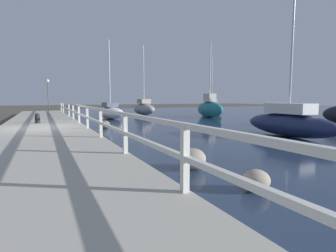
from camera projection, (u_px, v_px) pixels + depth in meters
The scene contains 15 objects.
ground_plane at pixel (43, 135), 12.23m from camera, with size 120.00×120.00×0.00m, color #4C473D.
dock_walkway at pixel (43, 131), 12.22m from camera, with size 3.79×36.00×0.35m.
railing at pixel (83, 112), 12.90m from camera, with size 0.10×32.50×0.99m.
boulder_water_edge at pixel (105, 124), 14.91m from camera, with size 0.58×0.52×0.43m.
boulder_mid_strip at pixel (192, 159), 6.20m from camera, with size 0.68×0.61×0.51m.
boulder_downstream at pixel (106, 124), 15.31m from camera, with size 0.45×0.40×0.33m.
boulder_near_dock at pixel (256, 180), 4.74m from camera, with size 0.53×0.48×0.40m.
boulder_upstream at pixel (191, 160), 6.40m from camera, with size 0.48×0.43×0.36m.
mooring_bollard at pixel (37, 118), 14.04m from camera, with size 0.26×0.26×0.55m.
dock_lamp at pixel (48, 88), 21.01m from camera, with size 0.26×0.26×2.86m.
sailboat_gray at pixel (144, 108), 26.85m from camera, with size 1.96×3.76×7.01m.
sailboat_teal at pixel (210, 108), 23.03m from camera, with size 1.14×3.75×6.52m.
sailboat_green at pixel (211, 107), 28.78m from camera, with size 1.73×3.29×6.11m.
sailboat_navy at pixel (288, 122), 11.56m from camera, with size 1.54×4.91×7.40m.
sailboat_white at pixel (110, 112), 21.70m from camera, with size 2.13×4.30×6.40m.
Camera 1 is at (0.03, -13.46, 1.68)m, focal length 28.00 mm.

